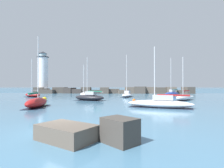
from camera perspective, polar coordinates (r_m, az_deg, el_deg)
ground_plane at (r=11.86m, az=-16.11°, el=-14.19°), size 600.00×600.00×0.00m
open_sea_beyond at (r=124.62m, az=0.69°, el=-1.87°), size 400.00×116.00×0.01m
breakwater_jetty at (r=64.68m, az=-0.34°, el=-2.16°), size 59.12×6.93×2.52m
lighthouse at (r=71.95m, az=-21.67°, el=2.85°), size 5.10×5.10×15.99m
foreground_rocks at (r=10.13m, az=-19.30°, el=-13.99°), size 13.55×4.84×1.24m
sailboat_moored_0 at (r=23.19m, az=15.40°, el=-6.03°), size 8.44×4.49×7.88m
sailboat_moored_1 at (r=33.44m, az=-7.39°, el=-4.27°), size 6.51×4.18×8.26m
sailboat_moored_2 at (r=47.87m, az=-24.52°, el=-3.20°), size 5.68×4.61×9.56m
sailboat_moored_3 at (r=36.14m, az=22.44°, el=-4.02°), size 5.39×5.91×8.27m
sailboat_moored_4 at (r=50.55m, az=19.00°, el=-2.94°), size 6.03×5.99×10.42m
sailboat_moored_5 at (r=24.77m, az=-23.38°, el=-5.51°), size 2.41×6.06×9.37m
sailboat_moored_6 at (r=43.76m, az=4.97°, el=-3.46°), size 3.65×5.93×10.42m
sailboat_moored_7 at (r=48.00m, az=-9.30°, el=-3.28°), size 3.19×5.56×8.47m
mooring_buoy_orange_near at (r=30.44m, az=7.20°, el=-5.33°), size 0.55×0.55×0.75m
mooring_buoy_far_side at (r=33.67m, az=-21.20°, el=-4.62°), size 0.80×0.80×1.00m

